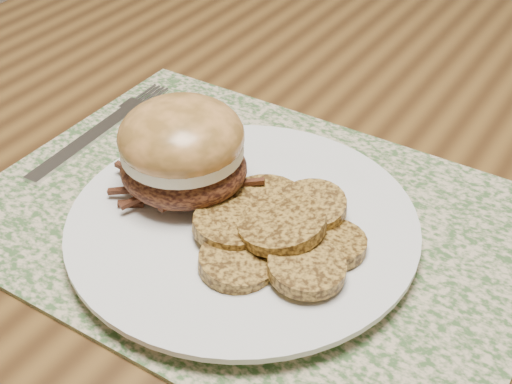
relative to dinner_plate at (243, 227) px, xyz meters
The scene contains 5 objects.
placemat 0.02m from the dinner_plate, 98.26° to the left, with size 0.45×0.33×0.00m, color #3D5D30.
dinner_plate is the anchor object (origin of this frame).
pork_sandwich 0.08m from the dinner_plate, behind, with size 0.12×0.12×0.08m.
roasted_potatoes 0.04m from the dinner_plate, ahead, with size 0.15×0.15×0.03m.
fork 0.21m from the dinner_plate, 164.42° to the left, with size 0.03×0.19×0.00m.
Camera 1 is at (0.02, -0.57, 1.13)m, focal length 50.00 mm.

